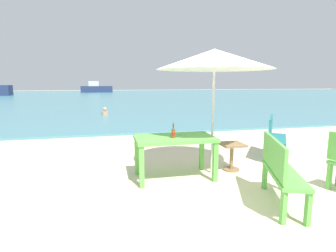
{
  "coord_description": "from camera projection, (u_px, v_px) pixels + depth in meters",
  "views": [
    {
      "loc": [
        -1.86,
        -3.58,
        1.71
      ],
      "look_at": [
        -0.36,
        3.0,
        0.6
      ],
      "focal_mm": 28.29,
      "sensor_mm": 36.0,
      "label": 1
    }
  ],
  "objects": [
    {
      "name": "picnic_table_green",
      "position": [
        175.0,
        143.0,
        4.71
      ],
      "size": [
        1.4,
        0.8,
        0.76
      ],
      "color": "#60B24C",
      "rests_on": "ground_plane"
    },
    {
      "name": "patio_umbrella",
      "position": [
        214.0,
        59.0,
        4.73
      ],
      "size": [
        2.1,
        2.1,
        2.3
      ],
      "color": "silver",
      "rests_on": "ground_plane"
    },
    {
      "name": "bench_teal_center",
      "position": [
        274.0,
        135.0,
        5.99
      ],
      "size": [
        1.0,
        1.18,
        0.95
      ],
      "color": "#237275",
      "rests_on": "ground_plane"
    },
    {
      "name": "side_table_wood",
      "position": [
        232.0,
        153.0,
        5.17
      ],
      "size": [
        0.44,
        0.44,
        0.54
      ],
      "color": "olive",
      "rests_on": "ground_plane"
    },
    {
      "name": "swimmer_person",
      "position": [
        105.0,
        112.0,
        13.43
      ],
      "size": [
        0.34,
        0.34,
        0.41
      ],
      "color": "tan",
      "rests_on": "sea_water"
    },
    {
      "name": "sea_water",
      "position": [
        123.0,
        96.0,
        32.98
      ],
      "size": [
        120.0,
        50.0,
        0.08
      ],
      "primitive_type": "cube",
      "color": "teal",
      "rests_on": "ground_plane"
    },
    {
      "name": "boat_fishing_trawler",
      "position": [
        96.0,
        88.0,
        44.58
      ],
      "size": [
        5.15,
        1.4,
        1.87
      ],
      "color": "navy",
      "rests_on": "sea_water"
    },
    {
      "name": "ground_plane",
      "position": [
        233.0,
        193.0,
        4.13
      ],
      "size": [
        120.0,
        120.0,
        0.0
      ],
      "primitive_type": "plane",
      "color": "beige"
    },
    {
      "name": "bench_green_left",
      "position": [
        280.0,
        168.0,
        3.67
      ],
      "size": [
        0.78,
        1.25,
        0.95
      ],
      "color": "#60B24C",
      "rests_on": "ground_plane"
    },
    {
      "name": "beer_bottle_amber",
      "position": [
        173.0,
        133.0,
        4.57
      ],
      "size": [
        0.07,
        0.07,
        0.26
      ],
      "color": "brown",
      "rests_on": "picnic_table_green"
    }
  ]
}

